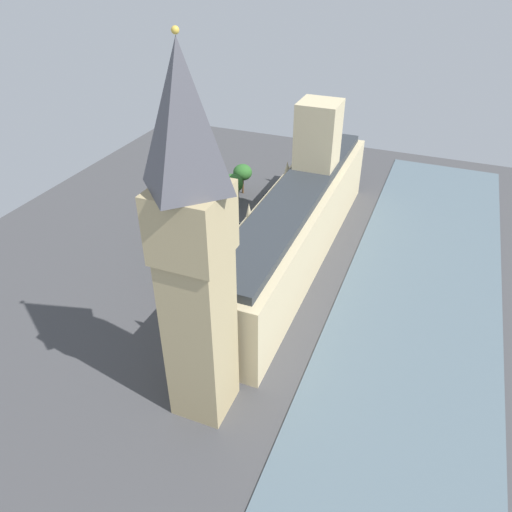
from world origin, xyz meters
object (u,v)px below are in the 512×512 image
(pedestrian_corner, at_px, (210,309))
(parliament_building, at_px, (298,219))
(plane_tree_midblock, at_px, (204,202))
(plane_tree_kerbside, at_px, (243,172))
(pedestrian_near_tower, at_px, (203,323))
(street_lamp_slot_10, at_px, (238,184))
(street_lamp_slot_11, at_px, (199,223))
(car_black_opposite_hall, at_px, (267,197))
(clock_tower, at_px, (194,253))
(plane_tree_far_end, at_px, (232,184))
(double_decker_bus_by_river_gate, at_px, (200,280))
(car_white_trailing, at_px, (219,253))
(plane_tree_under_trees, at_px, (184,220))
(car_silver_leading, at_px, (237,228))

(pedestrian_corner, bearing_deg, parliament_building, 80.55)
(parliament_building, bearing_deg, plane_tree_midblock, -7.17)
(pedestrian_corner, bearing_deg, plane_tree_kerbside, 116.30)
(pedestrian_near_tower, distance_m, plane_tree_midblock, 36.38)
(street_lamp_slot_10, height_order, street_lamp_slot_11, street_lamp_slot_10)
(car_black_opposite_hall, height_order, plane_tree_kerbside, plane_tree_kerbside)
(clock_tower, xyz_separation_m, plane_tree_far_end, (23.19, -61.54, -21.53))
(double_decker_bus_by_river_gate, bearing_deg, car_black_opposite_hall, 93.25)
(car_black_opposite_hall, xyz_separation_m, street_lamp_slot_10, (7.20, 2.82, 3.61))
(plane_tree_midblock, height_order, street_lamp_slot_10, plane_tree_midblock)
(car_white_trailing, relative_size, plane_tree_far_end, 0.50)
(parliament_building, height_order, pedestrian_corner, parliament_building)
(plane_tree_far_end, bearing_deg, street_lamp_slot_11, 90.44)
(plane_tree_kerbside, relative_size, plane_tree_far_end, 1.00)
(pedestrian_corner, height_order, pedestrian_near_tower, pedestrian_corner)
(clock_tower, xyz_separation_m, car_black_opposite_hall, (15.47, -67.25, -26.46))
(street_lamp_slot_11, bearing_deg, street_lamp_slot_10, -90.97)
(clock_tower, height_order, plane_tree_under_trees, clock_tower)
(double_decker_bus_by_river_gate, xyz_separation_m, plane_tree_kerbside, (9.53, -43.91, 3.46))
(parliament_building, distance_m, plane_tree_under_trees, 24.87)
(car_white_trailing, height_order, pedestrian_near_tower, car_white_trailing)
(car_silver_leading, xyz_separation_m, plane_tree_kerbside, (6.83, -19.48, 5.21))
(parliament_building, xyz_separation_m, plane_tree_far_end, (23.25, -16.94, -3.25))
(clock_tower, relative_size, pedestrian_near_tower, 35.51)
(double_decker_bus_by_river_gate, height_order, plane_tree_far_end, plane_tree_far_end)
(pedestrian_corner, distance_m, plane_tree_kerbside, 51.49)
(double_decker_bus_by_river_gate, bearing_deg, plane_tree_kerbside, 103.08)
(clock_tower, bearing_deg, car_silver_leading, -71.55)
(plane_tree_kerbside, bearing_deg, clock_tower, 108.70)
(pedestrian_near_tower, xyz_separation_m, street_lamp_slot_11, (14.71, -26.82, 3.58))
(car_black_opposite_hall, xyz_separation_m, plane_tree_midblock, (8.72, 19.60, 6.06))
(car_silver_leading, distance_m, plane_tree_far_end, 15.05)
(parliament_building, xyz_separation_m, plane_tree_midblock, (24.25, -3.05, -2.12))
(pedestrian_near_tower, bearing_deg, pedestrian_corner, 45.85)
(clock_tower, bearing_deg, double_decker_bus_by_river_gate, -60.98)
(car_black_opposite_hall, distance_m, plane_tree_under_trees, 31.69)
(street_lamp_slot_10, bearing_deg, clock_tower, 109.38)
(plane_tree_under_trees, distance_m, street_lamp_slot_10, 27.23)
(double_decker_bus_by_river_gate, relative_size, plane_tree_midblock, 1.07)
(plane_tree_kerbside, bearing_deg, car_silver_leading, 109.33)
(pedestrian_near_tower, bearing_deg, plane_tree_midblock, 64.07)
(double_decker_bus_by_river_gate, height_order, pedestrian_near_tower, double_decker_bus_by_river_gate)
(parliament_building, distance_m, car_silver_leading, 18.88)
(pedestrian_near_tower, height_order, plane_tree_far_end, plane_tree_far_end)
(pedestrian_near_tower, xyz_separation_m, street_lamp_slot_10, (14.33, -48.92, 3.83))
(car_black_opposite_hall, relative_size, plane_tree_under_trees, 0.42)
(car_silver_leading, xyz_separation_m, car_white_trailing, (-0.61, 11.63, -0.00))
(plane_tree_far_end, relative_size, plane_tree_midblock, 0.85)
(clock_tower, distance_m, car_black_opposite_hall, 73.91)
(pedestrian_near_tower, relative_size, street_lamp_slot_10, 0.23)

